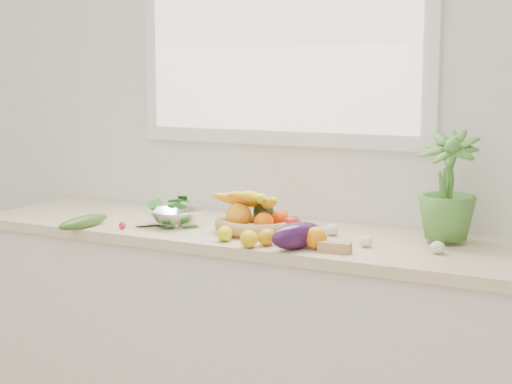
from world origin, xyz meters
The scene contains 20 objects.
back_wall centered at (0.00, 2.25, 1.35)m, with size 4.50×0.02×2.70m, color white.
counter_cabinet centered at (0.00, 1.95, 0.43)m, with size 2.20×0.58×0.86m, color silver.
countertop centered at (0.00, 1.95, 0.88)m, with size 2.24×0.62×0.04m, color beige.
window_frame centered at (0.00, 2.23, 1.75)m, with size 1.30×0.03×1.10m, color white.
window_pane centered at (0.00, 2.21, 1.75)m, with size 1.18×0.01×0.98m, color white.
orange_loose centered at (0.37, 1.76, 0.94)m, with size 0.08×0.08×0.08m, color orange.
lemon_a centered at (0.16, 1.67, 0.93)m, with size 0.06×0.08×0.06m, color yellow.
lemon_b centered at (0.20, 1.73, 0.93)m, with size 0.06×0.07×0.06m, color orange.
lemon_c centered at (0.03, 1.72, 0.93)m, with size 0.05×0.07×0.05m, color #D5D70B.
apple centered at (0.21, 1.92, 0.94)m, with size 0.07×0.07×0.07m, color red.
ginger centered at (0.45, 1.74, 0.92)m, with size 0.11×0.04×0.03m, color #B17C58.
garlic_a centered at (0.51, 1.87, 0.92)m, with size 0.05×0.05×0.04m, color white.
garlic_b centered at (0.33, 1.99, 0.92)m, with size 0.05×0.05×0.04m, color white.
garlic_c centered at (0.76, 1.88, 0.92)m, with size 0.05×0.05×0.04m, color silver.
eggplant centered at (0.31, 1.73, 0.95)m, with size 0.09×0.23×0.09m, color #300F39.
cucumber centered at (-0.57, 1.67, 0.92)m, with size 0.05×0.27×0.05m, color #2A5218.
radish centered at (-0.42, 1.73, 0.91)m, with size 0.03×0.03×0.03m, color #C41843.
potted_herb centered at (0.74, 2.06, 1.11)m, with size 0.21×0.21×0.38m, color #498530.
fruit_basket centered at (0.05, 1.93, 0.95)m, with size 0.34×0.34×0.18m.
colander_with_spinach centered at (-0.28, 1.87, 0.96)m, with size 0.26×0.26×0.11m.
Camera 1 is at (1.40, -0.65, 1.50)m, focal length 55.00 mm.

